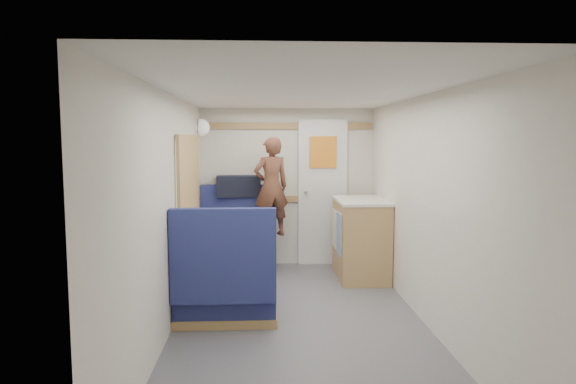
{
  "coord_description": "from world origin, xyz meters",
  "views": [
    {
      "loc": [
        -0.33,
        -4.29,
        1.62
      ],
      "look_at": [
        -0.06,
        0.9,
        1.08
      ],
      "focal_mm": 32.0,
      "sensor_mm": 36.0,
      "label": 1
    }
  ],
  "objects": [
    {
      "name": "duffel_bag",
      "position": [
        -0.62,
        2.12,
        1.03
      ],
      "size": [
        0.56,
        0.31,
        0.26
      ],
      "primitive_type": "cube",
      "rotation": [
        0.0,
        0.0,
        0.1
      ],
      "color": "black",
      "rests_on": "ledge"
    },
    {
      "name": "beer_glass",
      "position": [
        -0.53,
        0.99,
        0.77
      ],
      "size": [
        0.07,
        0.07,
        0.1
      ],
      "primitive_type": "cylinder",
      "color": "brown",
      "rests_on": "dinette_table"
    },
    {
      "name": "tray",
      "position": [
        -0.62,
        0.72,
        0.73
      ],
      "size": [
        0.3,
        0.37,
        0.02
      ],
      "primitive_type": "cube",
      "rotation": [
        0.0,
        0.0,
        0.15
      ],
      "color": "white",
      "rests_on": "dinette_table"
    },
    {
      "name": "wine_glass",
      "position": [
        -0.68,
        1.06,
        0.84
      ],
      "size": [
        0.08,
        0.08,
        0.17
      ],
      "color": "white",
      "rests_on": "dinette_table"
    },
    {
      "name": "cheese_block",
      "position": [
        -0.65,
        0.71,
        0.75
      ],
      "size": [
        0.1,
        0.06,
        0.03
      ],
      "primitive_type": "cube",
      "rotation": [
        0.0,
        0.0,
        0.06
      ],
      "color": "#D9C17D",
      "rests_on": "tray"
    },
    {
      "name": "tumbler_right",
      "position": [
        -0.66,
        0.97,
        0.77
      ],
      "size": [
        0.06,
        0.06,
        0.1
      ],
      "primitive_type": "cylinder",
      "color": "white",
      "rests_on": "dinette_table"
    },
    {
      "name": "wall_right",
      "position": [
        1.1,
        0.0,
        1.0
      ],
      "size": [
        0.02,
        4.5,
        2.0
      ],
      "primitive_type": "cube",
      "color": "silver",
      "rests_on": "floor"
    },
    {
      "name": "wall_left",
      "position": [
        -1.1,
        0.0,
        1.0
      ],
      "size": [
        0.02,
        4.5,
        2.0
      ],
      "primitive_type": "cube",
      "color": "silver",
      "rests_on": "floor"
    },
    {
      "name": "rear_door",
      "position": [
        0.45,
        2.22,
        0.97
      ],
      "size": [
        0.62,
        0.12,
        1.86
      ],
      "color": "white",
      "rests_on": "wall_back"
    },
    {
      "name": "dinette_table",
      "position": [
        -0.65,
        1.0,
        0.57
      ],
      "size": [
        0.62,
        0.92,
        0.72
      ],
      "color": "white",
      "rests_on": "floor"
    },
    {
      "name": "ledge",
      "position": [
        -0.65,
        2.12,
        0.88
      ],
      "size": [
        0.9,
        0.14,
        0.04
      ],
      "primitive_type": "cube",
      "color": "tan",
      "rests_on": "bench_far"
    },
    {
      "name": "tumbler_left",
      "position": [
        -0.88,
        0.72,
        0.77
      ],
      "size": [
        0.06,
        0.06,
        0.11
      ],
      "primitive_type": "cylinder",
      "color": "white",
      "rests_on": "dinette_table"
    },
    {
      "name": "orange_fruit",
      "position": [
        -0.58,
        0.75,
        0.77
      ],
      "size": [
        0.07,
        0.07,
        0.07
      ],
      "primitive_type": "sphere",
      "color": "orange",
      "rests_on": "tray"
    },
    {
      "name": "galley_counter",
      "position": [
        0.82,
        1.55,
        0.47
      ],
      "size": [
        0.57,
        0.92,
        0.92
      ],
      "color": "tan",
      "rests_on": "floor"
    },
    {
      "name": "bench_near",
      "position": [
        -0.65,
        0.14,
        0.3
      ],
      "size": [
        0.9,
        0.59,
        1.05
      ],
      "color": "navy",
      "rests_on": "floor"
    },
    {
      "name": "oak_trim_high",
      "position": [
        0.0,
        2.23,
        1.78
      ],
      "size": [
        2.15,
        0.02,
        0.08
      ],
      "primitive_type": "cube",
      "color": "tan",
      "rests_on": "wall_back"
    },
    {
      "name": "bench_far",
      "position": [
        -0.65,
        1.86,
        0.3
      ],
      "size": [
        0.9,
        0.59,
        1.05
      ],
      "color": "navy",
      "rests_on": "floor"
    },
    {
      "name": "side_window",
      "position": [
        -1.08,
        1.0,
        1.25
      ],
      "size": [
        0.04,
        1.3,
        0.72
      ],
      "primitive_type": "cube",
      "color": "#AAB196",
      "rests_on": "wall_left"
    },
    {
      "name": "ceiling",
      "position": [
        0.0,
        0.0,
        2.0
      ],
      "size": [
        4.5,
        4.5,
        0.0
      ],
      "primitive_type": "plane",
      "rotation": [
        3.14,
        0.0,
        0.0
      ],
      "color": "silver",
      "rests_on": "wall_back"
    },
    {
      "name": "person",
      "position": [
        -0.22,
        1.85,
        1.05
      ],
      "size": [
        0.51,
        0.42,
        1.19
      ],
      "primitive_type": "imported",
      "rotation": [
        0.0,
        0.0,
        3.48
      ],
      "color": "brown",
      "rests_on": "bench_far"
    },
    {
      "name": "dome_light",
      "position": [
        -1.04,
        1.85,
        1.75
      ],
      "size": [
        0.2,
        0.2,
        0.2
      ],
      "primitive_type": "sphere",
      "color": "white",
      "rests_on": "wall_left"
    },
    {
      "name": "oak_trim_low",
      "position": [
        0.0,
        2.23,
        0.85
      ],
      "size": [
        2.15,
        0.02,
        0.08
      ],
      "primitive_type": "cube",
      "color": "tan",
      "rests_on": "wall_back"
    },
    {
      "name": "wall_back",
      "position": [
        0.0,
        2.25,
        1.0
      ],
      "size": [
        2.2,
        0.02,
        2.0
      ],
      "primitive_type": "cube",
      "color": "silver",
      "rests_on": "floor"
    },
    {
      "name": "pepper_grinder",
      "position": [
        -0.64,
        1.05,
        0.77
      ],
      "size": [
        0.04,
        0.04,
        0.1
      ],
      "primitive_type": "cylinder",
      "color": "black",
      "rests_on": "dinette_table"
    },
    {
      "name": "floor",
      "position": [
        0.0,
        0.0,
        0.0
      ],
      "size": [
        4.5,
        4.5,
        0.0
      ],
      "primitive_type": "plane",
      "color": "#515156",
      "rests_on": "ground"
    },
    {
      "name": "bread_loaf",
      "position": [
        -0.43,
        1.17,
        0.77
      ],
      "size": [
        0.14,
        0.25,
        0.1
      ],
      "primitive_type": "cube",
      "rotation": [
        0.0,
        0.0,
        0.03
      ],
      "color": "brown",
      "rests_on": "dinette_table"
    }
  ]
}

